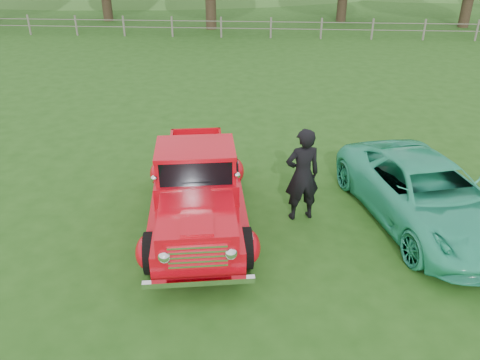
{
  "coord_description": "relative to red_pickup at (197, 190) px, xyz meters",
  "views": [
    {
      "loc": [
        0.32,
        -7.13,
        5.3
      ],
      "look_at": [
        -0.3,
        1.2,
        1.0
      ],
      "focal_mm": 35.0,
      "sensor_mm": 36.0,
      "label": 1
    }
  ],
  "objects": [
    {
      "name": "ground",
      "position": [
        1.17,
        -1.1,
        -0.8
      ],
      "size": [
        140.0,
        140.0,
        0.0
      ],
      "primitive_type": "plane",
      "color": "#1F4B14",
      "rests_on": "ground"
    },
    {
      "name": "fence_line",
      "position": [
        1.17,
        20.9,
        -0.19
      ],
      "size": [
        48.0,
        0.12,
        1.2
      ],
      "color": "#6D685C",
      "rests_on": "ground"
    },
    {
      "name": "distant_hills",
      "position": [
        -2.92,
        58.36,
        -5.34
      ],
      "size": [
        116.0,
        60.0,
        18.0
      ],
      "color": "#346123",
      "rests_on": "ground"
    },
    {
      "name": "man",
      "position": [
        2.13,
        0.4,
        0.21
      ],
      "size": [
        0.85,
        0.68,
        2.02
      ],
      "primitive_type": "imported",
      "rotation": [
        0.0,
        0.0,
        3.44
      ],
      "color": "black",
      "rests_on": "ground"
    },
    {
      "name": "teal_sedan",
      "position": [
        4.67,
        0.42,
        -0.13
      ],
      "size": [
        3.44,
        5.21,
        1.33
      ],
      "primitive_type": "imported",
      "rotation": [
        0.0,
        0.0,
        0.28
      ],
      "color": "#2DB58A",
      "rests_on": "ground"
    },
    {
      "name": "red_pickup",
      "position": [
        0.0,
        0.0,
        0.0
      ],
      "size": [
        2.81,
        5.2,
        1.78
      ],
      "rotation": [
        0.0,
        0.0,
        0.16
      ],
      "color": "black",
      "rests_on": "ground"
    }
  ]
}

